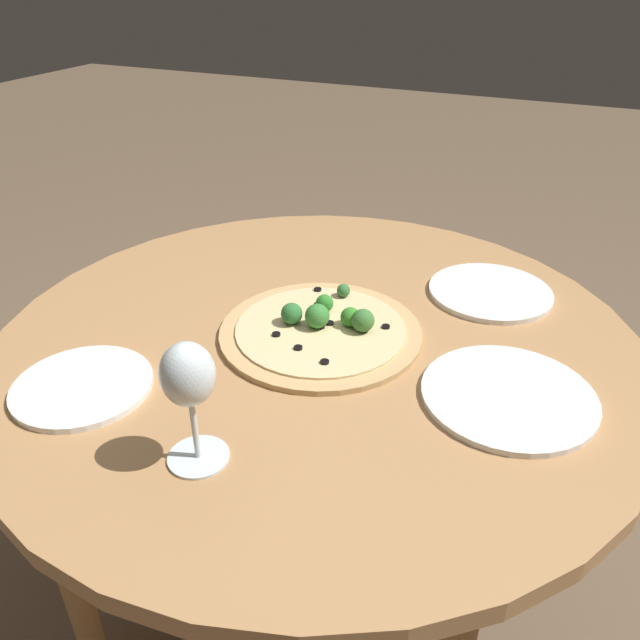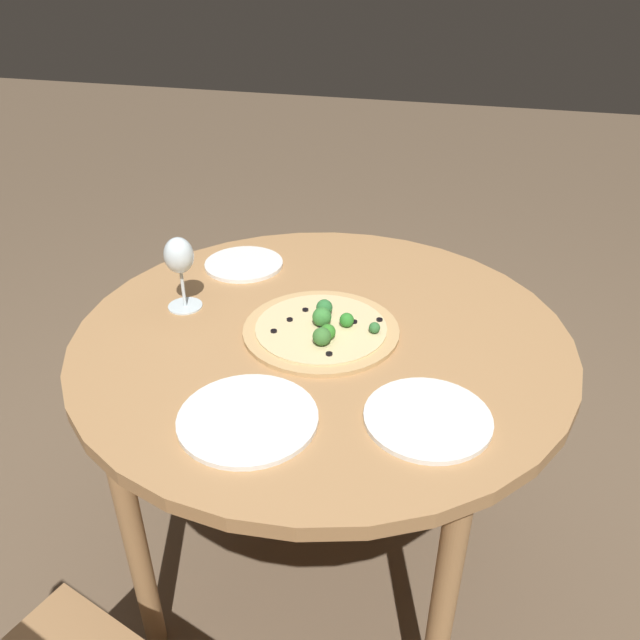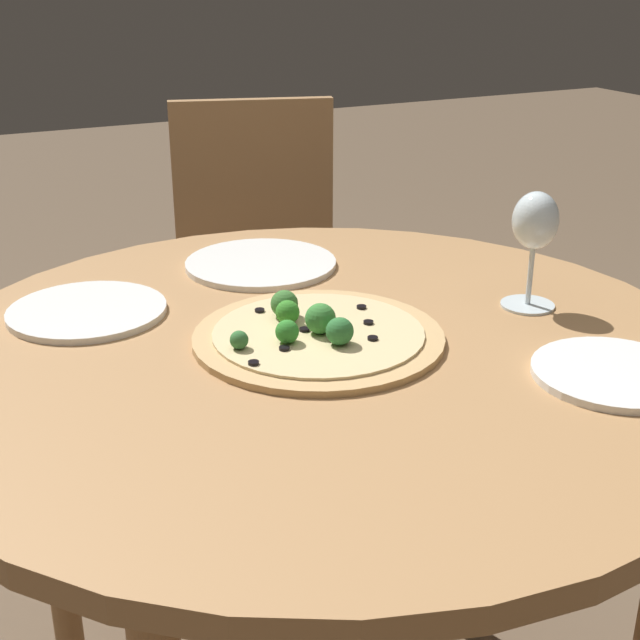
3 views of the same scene
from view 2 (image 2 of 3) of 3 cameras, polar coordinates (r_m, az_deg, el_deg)
ground_plane at (r=1.90m, az=0.13°, el=-21.00°), size 12.00×12.00×0.00m
dining_table at (r=1.42m, az=0.16°, el=-3.69°), size 1.09×1.09×0.77m
pizza at (r=1.36m, az=0.12°, el=-0.75°), size 0.34×0.34×0.06m
wine_glass at (r=1.44m, az=-12.75°, el=5.46°), size 0.08×0.08×0.17m
plate_near at (r=1.66m, az=-6.97°, el=5.11°), size 0.21×0.21×0.01m
plate_far at (r=1.14m, az=9.82°, el=-8.82°), size 0.23×0.23×0.01m
plate_side at (r=1.13m, az=-6.61°, el=-8.92°), size 0.25×0.25×0.01m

